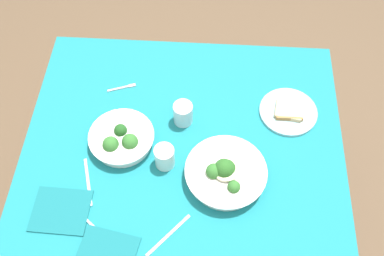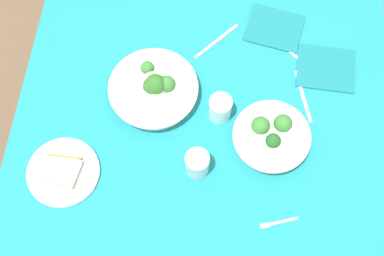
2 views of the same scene
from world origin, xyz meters
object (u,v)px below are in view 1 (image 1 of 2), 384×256
Objects in this scene: napkin_folded_upper at (61,211)px; napkin_folded_lower at (106,254)px; broccoli_bowl_near at (225,173)px; table_knife_right at (168,235)px; water_glass_side at (165,157)px; fork_by_far_bowl at (83,216)px; bread_side_plate at (288,111)px; table_knife_left at (88,182)px; fork_by_near_bowl at (123,88)px; broccoli_bowl_far at (122,139)px; water_glass_center at (183,113)px.

napkin_folded_upper is 1.03× the size of napkin_folded_lower.
broccoli_bowl_near reaches higher than table_knife_right.
fork_by_far_bowl is at bearing -139.36° from water_glass_side.
table_knife_left is at bearing -154.60° from bread_side_plate.
napkin_folded_lower is (0.10, -0.12, 0.00)m from fork_by_far_bowl.
fork_by_far_bowl and fork_by_near_bowl have the same top height.
fork_by_near_bowl is (-0.04, 0.25, -0.03)m from broccoli_bowl_far.
broccoli_bowl_near is at bearing -101.63° from table_knife_left.
broccoli_bowl_far reaches higher than table_knife_right.
water_glass_center reaches higher than fork_by_far_bowl.
water_glass_center is at bearing 74.79° from water_glass_side.
napkin_folded_upper is at bearing 130.56° from table_knife_left.
broccoli_bowl_near is 0.49m from fork_by_far_bowl.
bread_side_plate is at bearing -108.62° from fork_by_far_bowl.
fork_by_far_bowl is 0.13m from table_knife_left.
broccoli_bowl_far is 0.26m from fork_by_near_bowl.
fork_by_near_bowl is at bearing 98.18° from broccoli_bowl_far.
fork_by_far_bowl is 0.15m from napkin_folded_lower.
water_glass_center reaches higher than napkin_folded_upper.
table_knife_left is 0.13m from napkin_folded_upper.
water_glass_center reaches higher than table_knife_right.
fork_by_far_bowl is (-0.09, -0.28, -0.03)m from broccoli_bowl_far.
fork_by_far_bowl and table_knife_right have the same top height.
water_glass_side reaches higher than table_knife_left.
fork_by_far_bowl is 0.52× the size of napkin_folded_lower.
napkin_folded_lower is at bearing -141.53° from broccoli_bowl_near.
bread_side_plate reaches higher than table_knife_right.
napkin_folded_upper is at bearing -148.55° from water_glass_side.
fork_by_far_bowl is (-0.25, -0.21, -0.04)m from water_glass_side.
fork_by_near_bowl is at bearing -57.74° from fork_by_far_bowl.
broccoli_bowl_far is at bearing 58.38° from napkin_folded_upper.
napkin_folded_upper reaches higher than fork_by_far_bowl.
napkin_folded_lower is (0.04, -0.66, 0.00)m from fork_by_near_bowl.
fork_by_near_bowl is 0.59× the size of napkin_folded_upper.
water_glass_center reaches higher than napkin_folded_lower.
bread_side_plate is 1.14× the size of table_knife_right.
napkin_folded_upper is (-0.54, -0.15, -0.03)m from broccoli_bowl_near.
fork_by_far_bowl is 0.54m from fork_by_near_bowl.
bread_side_plate is 0.89m from napkin_folded_upper.
napkin_folded_upper is at bearing 26.55° from fork_by_far_bowl.
broccoli_bowl_near reaches higher than water_glass_side.
table_knife_left is at bearing -174.52° from broccoli_bowl_near.
table_knife_right is at bearing -91.98° from water_glass_center.
water_glass_side reaches higher than broccoli_bowl_far.
water_glass_center is (-0.16, 0.23, 0.01)m from broccoli_bowl_near.
table_knife_left is (-0.31, -0.27, -0.04)m from water_glass_center.
table_knife_left is 0.98× the size of napkin_folded_upper.
broccoli_bowl_far reaches higher than napkin_folded_lower.
table_knife_right is (0.03, -0.26, -0.04)m from water_glass_side.
broccoli_bowl_near reaches higher than bread_side_plate.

